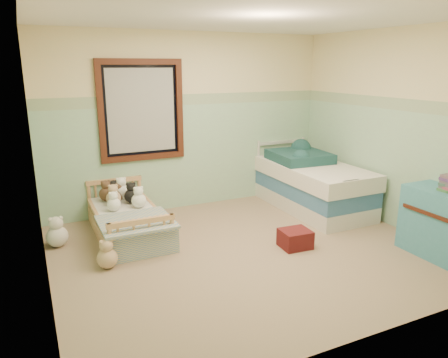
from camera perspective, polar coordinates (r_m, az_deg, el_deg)
name	(u,v)px	position (r m, az deg, el deg)	size (l,w,h in m)	color
floor	(248,251)	(4.91, 3.21, -9.67)	(4.20, 3.60, 0.02)	gray
ceiling	(251,16)	(4.48, 3.72, 21.03)	(4.20, 3.60, 0.02)	silver
wall_back	(190,122)	(6.15, -4.67, 7.63)	(4.20, 0.04, 2.50)	beige
wall_front	(374,184)	(3.11, 19.51, -0.60)	(4.20, 0.04, 2.50)	beige
wall_left	(35,161)	(3.99, -24.11, 2.28)	(0.04, 3.60, 2.50)	beige
wall_right	(395,130)	(5.82, 22.02, 6.17)	(0.04, 3.60, 2.50)	beige
wainscot_mint	(191,156)	(6.22, -4.52, 3.04)	(4.20, 0.01, 1.50)	#8EB197
border_strip	(189,99)	(6.10, -4.68, 10.64)	(4.20, 0.01, 0.15)	#4B7D4A
window_frame	(142,111)	(5.88, -11.04, 9.03)	(1.16, 0.06, 1.36)	#3D170E
window_blinds	(141,111)	(5.89, -11.07, 9.03)	(0.92, 0.01, 1.12)	beige
toddler_bed_frame	(128,227)	(5.42, -12.83, -6.35)	(0.75, 1.50, 0.19)	#AD733D
toddler_mattress	(127,215)	(5.37, -12.93, -4.79)	(0.68, 1.43, 0.12)	silver
patchwork_quilt	(136,222)	(4.92, -11.78, -5.67)	(0.81, 0.75, 0.03)	#547DB0
plush_bed_brown	(106,194)	(5.76, -15.57, -1.97)	(0.19, 0.19, 0.19)	brown
plush_bed_white	(122,192)	(5.80, -13.63, -1.68)	(0.20, 0.20, 0.20)	white
plush_bed_tan	(114,198)	(5.57, -14.66, -2.52)	(0.19, 0.19, 0.19)	tan
plush_bed_dark	(132,196)	(5.61, -12.35, -2.25)	(0.19, 0.19, 0.19)	black
plush_floor_cream	(57,236)	(5.31, -21.55, -7.22)	(0.25, 0.25, 0.25)	silver
plush_floor_tan	(107,258)	(4.62, -15.46, -10.26)	(0.22, 0.22, 0.22)	tan
twin_bed_frame	(312,201)	(6.35, 11.78, -2.95)	(0.90, 1.80, 0.22)	silver
twin_boxspring	(313,187)	(6.29, 11.89, -1.05)	(0.90, 1.80, 0.22)	navy
twin_mattress	(314,172)	(6.23, 12.00, 0.90)	(0.94, 1.84, 0.22)	silver
teal_blanket	(299,156)	(6.40, 10.11, 3.01)	(0.77, 0.81, 0.14)	#163836
dresser	(440,223)	(5.22, 27.13, -5.27)	(0.47, 0.75, 0.75)	teal
red_pillow	(295,239)	(5.00, 9.57, -7.94)	(0.34, 0.29, 0.21)	maroon
floor_book	(161,250)	(4.93, -8.47, -9.42)	(0.28, 0.22, 0.03)	yellow
extra_plush_0	(114,193)	(5.79, -14.63, -1.87)	(0.18, 0.18, 0.18)	black
extra_plush_1	(119,194)	(5.78, -13.99, -1.97)	(0.16, 0.16, 0.16)	brown
extra_plush_2	(114,204)	(5.35, -14.63, -3.34)	(0.17, 0.17, 0.17)	white
extra_plush_3	(139,200)	(5.41, -11.41, -2.85)	(0.18, 0.18, 0.18)	white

